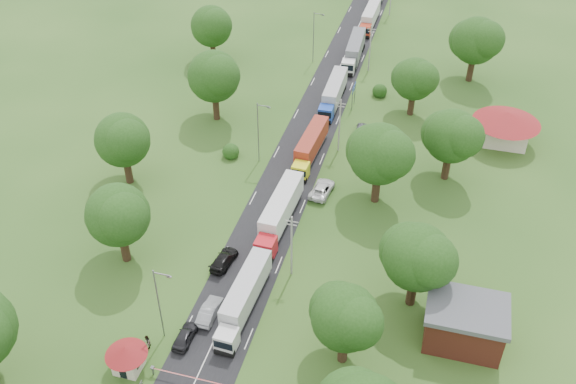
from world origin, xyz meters
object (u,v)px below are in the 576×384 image
(info_sign, at_px, (354,91))
(car_lane_mid, at_px, (210,311))
(car_lane_front, at_px, (185,336))
(boom_barrier, at_px, (181,375))
(truck_0, at_px, (244,297))
(guard_booth, at_px, (127,355))

(info_sign, distance_m, car_lane_mid, 51.47)
(car_lane_front, distance_m, car_lane_mid, 4.26)
(boom_barrier, distance_m, car_lane_mid, 9.05)
(info_sign, relative_size, car_lane_front, 0.97)
(truck_0, height_order, car_lane_front, truck_0)
(info_sign, bearing_deg, car_lane_front, -98.48)
(truck_0, distance_m, car_lane_mid, 4.16)
(boom_barrier, distance_m, car_lane_front, 5.27)
(info_sign, relative_size, truck_0, 0.30)
(car_lane_front, bearing_deg, info_sign, -97.66)
(guard_booth, bearing_deg, info_sign, 78.32)
(info_sign, distance_m, truck_0, 49.12)
(guard_booth, relative_size, info_sign, 1.07)
(boom_barrier, xyz_separation_m, guard_booth, (-5.84, -0.00, 1.27))
(boom_barrier, xyz_separation_m, car_lane_mid, (-0.31, 9.04, -0.10))
(guard_booth, xyz_separation_m, car_lane_mid, (5.54, 9.04, -1.37))
(boom_barrier, distance_m, guard_booth, 5.98)
(boom_barrier, bearing_deg, guard_booth, -179.99)
(guard_booth, bearing_deg, boom_barrier, 0.01)
(guard_booth, bearing_deg, car_lane_front, 49.98)
(info_sign, xyz_separation_m, car_lane_front, (-8.20, -55.00, -2.28))
(truck_0, bearing_deg, guard_booth, -129.22)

